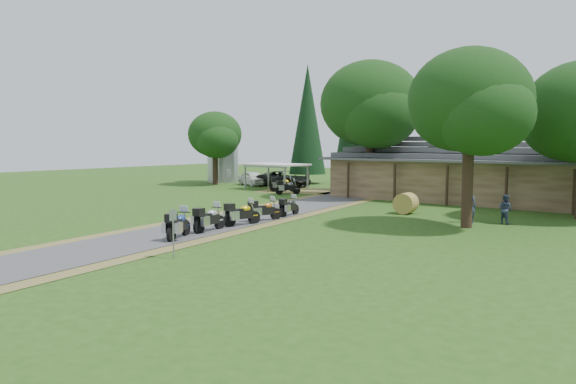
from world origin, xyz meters
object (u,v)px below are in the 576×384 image
Objects in this scene: motorcycle_row_c at (242,213)px; hay_bale at (406,203)px; car_white_sedan at (253,176)px; motorcycle_row_d at (265,209)px; carport at (276,177)px; silo at (223,151)px; motorcycle_row_a at (179,223)px; car_dark_suv at (284,175)px; motorcycle_row_b at (209,217)px; motorcycle_carport_b at (288,187)px; motorcycle_row_e at (289,206)px; lodge at (471,168)px; motorcycle_carport_a at (283,184)px.

hay_bale is at bearing -14.64° from motorcycle_row_c.
car_white_sedan reaches higher than motorcycle_row_d.
silo is at bearing 164.08° from carport.
motorcycle_row_a is 15.20m from hay_bale.
motorcycle_row_d is 1.54× the size of hay_bale.
carport is at bearing -92.26° from car_white_sedan.
carport is at bearing -19.97° from silo.
car_white_sedan is 0.90× the size of car_dark_suv.
carport is (10.59, -3.85, -2.21)m from silo.
carport reaches higher than motorcycle_row_b.
carport is 5.38m from car_white_sedan.
car_dark_suv is at bearing 74.15° from motorcycle_carport_b.
motorcycle_carport_b is (5.23, -6.11, -0.50)m from car_dark_suv.
hay_bale is (17.17, -8.44, -0.55)m from carport.
car_white_sedan is 2.64× the size of motorcycle_row_c.
silo reaches higher than motorcycle_carport_b.
motorcycle_carport_b is (-8.61, 13.19, -0.01)m from motorcycle_row_d.
motorcycle_row_e is (-0.34, 4.54, -0.08)m from motorcycle_row_c.
motorcycle_row_d is 1.02× the size of motorcycle_carport_b.
motorcycle_row_e is at bearing -37.69° from silo.
motorcycle_row_b reaches higher than motorcycle_row_d.
motorcycle_row_b is (-4.92, -22.44, -1.74)m from lodge.
lodge is at bearing -1.38° from motorcycle_row_d.
motorcycle_row_e is 7.28m from hay_bale.
silo is 16.17m from motorcycle_carport_b.
silo is 1.26× the size of car_white_sedan.
carport is 19.14m from hay_bale.
carport reaches higher than motorcycle_carport_a.
motorcycle_row_c is (12.52, -18.28, -0.49)m from carport.
motorcycle_row_e is at bearing -146.00° from car_dark_suv.
silo is 30.65m from motorcycle_row_d.
car_dark_suv is at bearing -54.60° from car_white_sedan.
motorcycle_row_b is 1.05× the size of motorcycle_row_d.
carport is at bearing -159.44° from car_dark_suv.
car_white_sedan is 30.96m from motorcycle_row_a.
silo is at bearing 56.91° from motorcycle_row_c.
motorcycle_row_c reaches higher than motorcycle_carport_b.
car_dark_suv reaches higher than motorcycle_row_c.
lodge is 11.81× the size of motorcycle_row_e.
car_dark_suv is at bearing 3.55° from motorcycle_row_a.
motorcycle_carport_b is at bearing -35.19° from carport.
silo reaches higher than hay_bale.
silo is at bearing 15.82° from motorcycle_row_a.
motorcycle_row_c is 1.13× the size of motorcycle_row_e.
silo is 3.53× the size of motorcycle_carport_b.
lodge is at bearing -25.48° from motorcycle_row_e.
car_white_sedan is 10.16m from motorcycle_carport_b.
motorcycle_carport_b is 14.44m from hay_bale.
car_white_sedan is 24.51m from hay_bale.
car_white_sedan is at bearing 57.47° from motorcycle_row_d.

